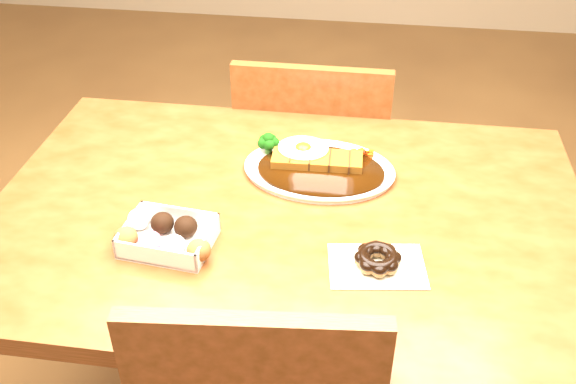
# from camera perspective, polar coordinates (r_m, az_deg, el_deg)

# --- Properties ---
(table) EXTENTS (1.20, 0.80, 0.75)m
(table) POSITION_cam_1_polar(r_m,az_deg,el_deg) (1.35, -0.07, -4.83)
(table) COLOR #532C10
(table) RESTS_ON ground
(chair_far) EXTENTS (0.42, 0.42, 0.87)m
(chair_far) POSITION_cam_1_polar(r_m,az_deg,el_deg) (1.88, 2.30, 1.71)
(chair_far) COLOR #532C10
(chair_far) RESTS_ON ground
(katsu_curry_plate) EXTENTS (0.33, 0.24, 0.06)m
(katsu_curry_plate) POSITION_cam_1_polar(r_m,az_deg,el_deg) (1.39, 2.58, 2.38)
(katsu_curry_plate) COLOR white
(katsu_curry_plate) RESTS_ON table
(donut_box) EXTENTS (0.19, 0.14, 0.05)m
(donut_box) POSITION_cam_1_polar(r_m,az_deg,el_deg) (1.21, -10.81, -3.80)
(donut_box) COLOR white
(donut_box) RESTS_ON table
(pon_de_ring) EXTENTS (0.19, 0.14, 0.03)m
(pon_de_ring) POSITION_cam_1_polar(r_m,az_deg,el_deg) (1.16, 7.97, -5.96)
(pon_de_ring) COLOR silver
(pon_de_ring) RESTS_ON table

